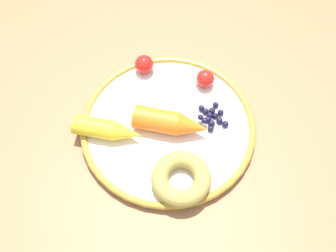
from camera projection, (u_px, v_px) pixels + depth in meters
ground_plane at (170, 240)px, 1.38m from camera, size 6.00×6.00×0.00m
dining_table at (172, 149)px, 0.85m from camera, size 1.28×0.74×0.71m
plate at (168, 127)px, 0.76m from camera, size 0.31×0.31×0.02m
carrot_orange at (171, 123)px, 0.74m from camera, size 0.13×0.06×0.04m
carrot_yellow at (107, 130)px, 0.74m from camera, size 0.12×0.05×0.03m
donut at (181, 179)px, 0.70m from camera, size 0.13×0.13×0.03m
blueberry_pile at (212, 117)px, 0.76m from camera, size 0.05×0.06×0.02m
tomato_near at (205, 79)px, 0.79m from camera, size 0.03×0.03×0.03m
tomato_mid at (144, 64)px, 0.81m from camera, size 0.03×0.03×0.03m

